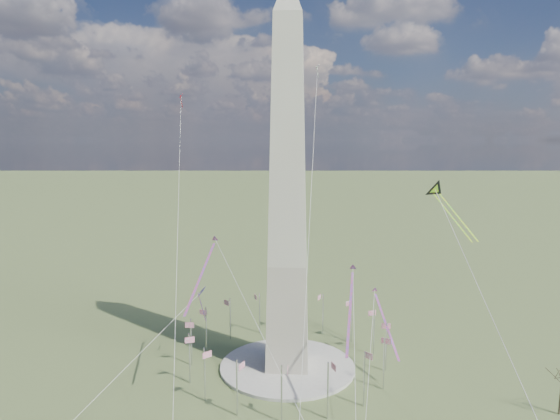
{
  "coord_description": "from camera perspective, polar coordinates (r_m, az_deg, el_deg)",
  "views": [
    {
      "loc": [
        6.07,
        -126.23,
        60.39
      ],
      "look_at": [
        -1.99,
        0.0,
        42.69
      ],
      "focal_mm": 32.0,
      "sensor_mm": 36.0,
      "label": 1
    }
  ],
  "objects": [
    {
      "name": "ground",
      "position": [
        140.06,
        0.85,
        -17.57
      ],
      "size": [
        2000.0,
        2000.0,
        0.0
      ],
      "primitive_type": "plane",
      "color": "#4C5C2E",
      "rests_on": "ground"
    },
    {
      "name": "plaza",
      "position": [
        139.89,
        0.85,
        -17.43
      ],
      "size": [
        36.0,
        36.0,
        0.8
      ],
      "primitive_type": "cylinder",
      "color": "#B5B3A6",
      "rests_on": "ground"
    },
    {
      "name": "washington_monument",
      "position": [
        126.98,
        0.9,
        2.35
      ],
      "size": [
        15.56,
        15.56,
        100.0
      ],
      "color": "#B2A495",
      "rests_on": "plaza"
    },
    {
      "name": "flagpole_ring",
      "position": [
        137.08,
        0.86,
        -14.83
      ],
      "size": [
        54.4,
        54.4,
        13.0
      ],
      "color": "silver",
      "rests_on": "ground"
    },
    {
      "name": "kite_delta_black",
      "position": [
        141.93,
        17.58,
        1.86
      ],
      "size": [
        11.47,
        17.41,
        14.48
      ],
      "rotation": [
        0.0,
        0.0,
        3.59
      ],
      "color": "black",
      "rests_on": "ground"
    },
    {
      "name": "kite_diamond_purple",
      "position": [
        135.6,
        -8.94,
        -9.6
      ],
      "size": [
        1.95,
        3.17,
        10.06
      ],
      "rotation": [
        0.0,
        0.0,
        2.71
      ],
      "color": "navy",
      "rests_on": "ground"
    },
    {
      "name": "kite_streamer_left",
      "position": [
        120.93,
        8.11,
        -9.76
      ],
      "size": [
        4.15,
        22.17,
        15.25
      ],
      "rotation": [
        0.0,
        0.0,
        3.01
      ],
      "color": "#F34126",
      "rests_on": "ground"
    },
    {
      "name": "kite_streamer_mid",
      "position": [
        122.61,
        -8.56,
        -6.19
      ],
      "size": [
        4.48,
        20.77,
        14.32
      ],
      "rotation": [
        0.0,
        0.0,
        2.99
      ],
      "color": "#F34126",
      "rests_on": "ground"
    },
    {
      "name": "kite_streamer_right",
      "position": [
        138.24,
        11.67,
        -11.62
      ],
      "size": [
        5.26,
        19.07,
        13.23
      ],
      "rotation": [
        0.0,
        0.0,
        3.36
      ],
      "color": "#F34126",
      "rests_on": "ground"
    },
    {
      "name": "kite_small_red",
      "position": [
        162.72,
        -11.23,
        12.54
      ],
      "size": [
        1.3,
        1.69,
        4.37
      ],
      "rotation": [
        0.0,
        0.0,
        2.95
      ],
      "color": "red",
      "rests_on": "ground"
    },
    {
      "name": "kite_small_white",
      "position": [
        166.74,
        4.31,
        15.87
      ],
      "size": [
        1.37,
        2.02,
        4.28
      ],
      "rotation": [
        0.0,
        0.0,
        2.49
      ],
      "color": "white",
      "rests_on": "ground"
    }
  ]
}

